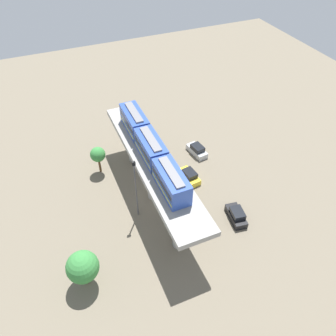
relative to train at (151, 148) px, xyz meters
The scene contains 9 objects.
ground_plane 9.10m from the train, 90.00° to the left, with size 120.00×120.00×0.00m, color #706654.
viaduct 3.40m from the train, 90.00° to the left, with size 5.20×28.85×7.56m.
train is the anchor object (origin of this frame).
parked_car_silver 14.74m from the train, 150.17° to the right, with size 2.39×4.42×1.76m.
parked_car_yellow 10.61m from the train, behind, with size 2.35×4.41×1.76m.
parked_car_black 15.41m from the train, 135.26° to the left, with size 2.40×4.42×1.76m.
tree_near_viaduct 17.40m from the train, 40.06° to the left, with size 3.85×3.85×5.44m.
tree_mid_lot 11.59m from the train, 53.10° to the right, with size 2.42×2.42×4.83m.
signal_post 5.66m from the train, 40.30° to the left, with size 0.44×0.28×10.16m.
Camera 1 is at (11.54, 32.72, 37.73)m, focal length 35.69 mm.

